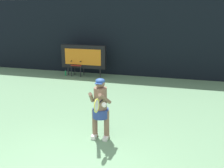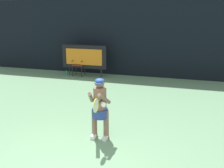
# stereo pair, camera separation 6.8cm
# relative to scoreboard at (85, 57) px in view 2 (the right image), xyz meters

# --- Properties ---
(backdrop_screen) EXTENTS (18.00, 0.12, 3.66)m
(backdrop_screen) POSITION_rel_scoreboard_xyz_m (2.69, 0.81, 0.86)
(backdrop_screen) COLOR black
(backdrop_screen) RESTS_ON ground
(scoreboard) EXTENTS (2.20, 0.21, 1.50)m
(scoreboard) POSITION_rel_scoreboard_xyz_m (0.00, 0.00, 0.00)
(scoreboard) COLOR black
(scoreboard) RESTS_ON ground
(umpire_chair) EXTENTS (0.52, 0.44, 1.08)m
(umpire_chair) POSITION_rel_scoreboard_xyz_m (-0.32, 0.06, -0.33)
(umpire_chair) COLOR black
(umpire_chair) RESTS_ON ground
(water_bottle) EXTENTS (0.07, 0.07, 0.27)m
(water_bottle) POSITION_rel_scoreboard_xyz_m (-0.92, -0.11, -0.82)
(water_bottle) COLOR #218F51
(water_bottle) RESTS_ON ground
(tennis_player) EXTENTS (0.53, 0.60, 1.50)m
(tennis_player) POSITION_rel_scoreboard_xyz_m (2.84, -5.94, -0.12)
(tennis_player) COLOR white
(tennis_player) RESTS_ON ground
(tennis_racket) EXTENTS (0.03, 0.60, 0.31)m
(tennis_racket) POSITION_rel_scoreboard_xyz_m (2.94, -6.44, 0.08)
(tennis_racket) COLOR black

